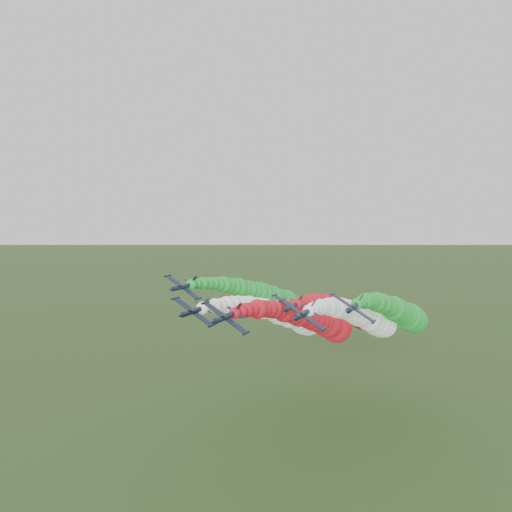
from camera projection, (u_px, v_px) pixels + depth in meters
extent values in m
cylinder|color=#101B32|center=(226.00, 317.00, 85.61)|extent=(1.43, 8.51, 1.43)
cone|color=#101B32|center=(213.00, 322.00, 81.00)|extent=(1.30, 1.70, 1.30)
cone|color=black|center=(238.00, 312.00, 89.87)|extent=(1.30, 0.85, 1.30)
ellipsoid|color=black|center=(222.00, 317.00, 83.77)|extent=(0.96, 1.78, 0.89)
cube|color=#101B32|center=(225.00, 318.00, 85.47)|extent=(7.84, 1.80, 4.77)
cylinder|color=#101B32|center=(205.00, 303.00, 86.79)|extent=(0.57, 2.46, 0.57)
cylinder|color=#101B32|center=(246.00, 333.00, 84.15)|extent=(0.57, 2.46, 0.57)
cube|color=#101B32|center=(238.00, 308.00, 88.63)|extent=(1.23, 1.42, 1.93)
cube|color=#101B32|center=(235.00, 312.00, 88.88)|extent=(3.13, 1.04, 1.93)
sphere|color=#B31420|center=(234.00, 313.00, 88.65)|extent=(2.12, 2.12, 2.12)
sphere|color=#B31420|center=(240.00, 311.00, 90.99)|extent=(2.50, 2.50, 2.50)
sphere|color=#B31420|center=(246.00, 310.00, 93.33)|extent=(2.80, 2.80, 2.80)
sphere|color=#B31420|center=(252.00, 309.00, 95.67)|extent=(2.86, 2.86, 2.86)
sphere|color=#B31420|center=(258.00, 309.00, 97.99)|extent=(3.89, 3.89, 3.89)
sphere|color=#B31420|center=(263.00, 309.00, 100.31)|extent=(3.56, 3.56, 3.56)
sphere|color=#B31420|center=(268.00, 309.00, 102.62)|extent=(3.69, 3.69, 3.69)
sphere|color=#B31420|center=(274.00, 309.00, 104.92)|extent=(3.90, 3.90, 3.90)
sphere|color=#B31420|center=(279.00, 310.00, 107.21)|extent=(3.91, 3.91, 3.91)
sphere|color=#B31420|center=(284.00, 311.00, 109.49)|extent=(5.03, 5.03, 5.03)
sphere|color=#B31420|center=(289.00, 312.00, 111.77)|extent=(4.54, 4.54, 4.54)
sphere|color=#B31420|center=(294.00, 313.00, 114.03)|extent=(5.26, 5.26, 5.26)
sphere|color=#B31420|center=(299.00, 314.00, 116.29)|extent=(5.89, 5.89, 5.89)
sphere|color=#B31420|center=(304.00, 315.00, 118.53)|extent=(5.51, 5.51, 5.51)
sphere|color=#B31420|center=(309.00, 317.00, 120.77)|extent=(5.83, 5.83, 5.83)
sphere|color=#B31420|center=(313.00, 318.00, 123.00)|extent=(6.32, 6.32, 6.32)
sphere|color=#B31420|center=(318.00, 320.00, 125.22)|extent=(6.31, 6.31, 6.31)
sphere|color=#B31420|center=(323.00, 322.00, 127.42)|extent=(6.40, 6.40, 6.40)
sphere|color=#B31420|center=(327.00, 323.00, 129.62)|extent=(7.50, 7.50, 7.50)
sphere|color=#B31420|center=(332.00, 325.00, 131.81)|extent=(6.63, 6.63, 6.63)
sphere|color=#B31420|center=(336.00, 327.00, 133.99)|extent=(8.43, 8.43, 8.43)
cylinder|color=#101B32|center=(194.00, 311.00, 94.31)|extent=(1.43, 8.51, 1.43)
cone|color=#101B32|center=(180.00, 316.00, 89.70)|extent=(1.30, 1.70, 1.30)
cone|color=black|center=(206.00, 307.00, 98.57)|extent=(1.30, 0.85, 1.30)
ellipsoid|color=black|center=(190.00, 311.00, 92.47)|extent=(0.96, 1.78, 0.89)
cube|color=#101B32|center=(193.00, 312.00, 94.18)|extent=(7.84, 1.80, 4.77)
cylinder|color=#101B32|center=(175.00, 298.00, 95.49)|extent=(0.57, 2.46, 0.57)
cylinder|color=#101B32|center=(212.00, 326.00, 92.86)|extent=(0.57, 2.46, 0.57)
cube|color=#101B32|center=(206.00, 303.00, 97.33)|extent=(1.23, 1.42, 1.93)
cube|color=#101B32|center=(204.00, 307.00, 97.58)|extent=(3.13, 1.04, 1.93)
sphere|color=white|center=(203.00, 308.00, 97.36)|extent=(2.52, 2.52, 2.52)
sphere|color=white|center=(209.00, 306.00, 99.70)|extent=(2.51, 2.51, 2.51)
sphere|color=white|center=(215.00, 305.00, 102.04)|extent=(2.91, 2.91, 2.91)
sphere|color=white|center=(221.00, 305.00, 104.37)|extent=(2.83, 2.83, 2.83)
sphere|color=white|center=(227.00, 305.00, 106.69)|extent=(3.61, 3.61, 3.61)
sphere|color=white|center=(232.00, 305.00, 109.01)|extent=(3.87, 3.87, 3.87)
sphere|color=white|center=(238.00, 305.00, 111.32)|extent=(4.13, 4.13, 4.13)
sphere|color=white|center=(243.00, 305.00, 113.62)|extent=(4.26, 4.26, 4.26)
sphere|color=white|center=(249.00, 306.00, 115.91)|extent=(4.77, 4.77, 4.77)
sphere|color=white|center=(254.00, 307.00, 118.20)|extent=(4.51, 4.51, 4.51)
sphere|color=white|center=(259.00, 308.00, 120.47)|extent=(4.86, 4.86, 4.86)
sphere|color=white|center=(265.00, 309.00, 122.74)|extent=(5.13, 5.13, 5.13)
sphere|color=white|center=(270.00, 310.00, 124.99)|extent=(4.81, 4.81, 4.81)
sphere|color=white|center=(275.00, 311.00, 127.24)|extent=(5.50, 5.50, 5.50)
sphere|color=white|center=(280.00, 313.00, 129.47)|extent=(6.35, 6.35, 6.35)
sphere|color=white|center=(284.00, 314.00, 131.70)|extent=(5.40, 5.40, 5.40)
sphere|color=white|center=(289.00, 316.00, 133.92)|extent=(6.59, 6.59, 6.59)
sphere|color=white|center=(294.00, 317.00, 136.13)|extent=(6.19, 6.19, 6.19)
sphere|color=white|center=(299.00, 319.00, 138.33)|extent=(6.75, 6.75, 6.75)
sphere|color=white|center=(304.00, 321.00, 140.51)|extent=(7.74, 7.74, 7.74)
sphere|color=white|center=(308.00, 323.00, 142.69)|extent=(7.38, 7.38, 7.38)
cylinder|color=#101B32|center=(303.00, 314.00, 87.86)|extent=(1.43, 8.51, 1.43)
cone|color=#101B32|center=(294.00, 319.00, 83.25)|extent=(1.30, 1.70, 1.30)
cone|color=black|center=(311.00, 309.00, 92.12)|extent=(1.30, 0.85, 1.30)
ellipsoid|color=black|center=(301.00, 314.00, 86.02)|extent=(0.96, 1.78, 0.89)
cube|color=#101B32|center=(303.00, 315.00, 87.72)|extent=(7.84, 1.80, 4.77)
cylinder|color=#101B32|center=(282.00, 300.00, 89.04)|extent=(0.57, 2.46, 0.57)
cylinder|color=#101B32|center=(324.00, 330.00, 86.40)|extent=(0.57, 2.46, 0.57)
cube|color=#101B32|center=(312.00, 305.00, 90.88)|extent=(1.23, 1.42, 1.93)
cube|color=#101B32|center=(310.00, 310.00, 91.12)|extent=(3.13, 1.04, 1.93)
sphere|color=white|center=(309.00, 311.00, 90.90)|extent=(2.18, 2.18, 2.18)
sphere|color=white|center=(313.00, 309.00, 93.24)|extent=(2.50, 2.50, 2.50)
sphere|color=white|center=(317.00, 308.00, 95.58)|extent=(2.74, 2.74, 2.74)
sphere|color=white|center=(321.00, 307.00, 97.91)|extent=(3.15, 3.15, 3.15)
sphere|color=white|center=(325.00, 307.00, 100.24)|extent=(3.10, 3.10, 3.10)
sphere|color=white|center=(328.00, 307.00, 102.56)|extent=(3.69, 3.69, 3.69)
sphere|color=white|center=(332.00, 307.00, 104.87)|extent=(3.58, 3.58, 3.58)
sphere|color=white|center=(336.00, 307.00, 107.17)|extent=(4.59, 4.59, 4.59)
sphere|color=white|center=(340.00, 308.00, 109.46)|extent=(4.62, 4.62, 4.62)
sphere|color=white|center=(344.00, 309.00, 111.74)|extent=(4.60, 4.60, 4.60)
sphere|color=white|center=(347.00, 310.00, 114.01)|extent=(4.40, 4.40, 4.40)
sphere|color=white|center=(351.00, 311.00, 116.28)|extent=(5.23, 5.23, 5.23)
sphere|color=white|center=(355.00, 312.00, 118.54)|extent=(5.81, 5.81, 5.81)
sphere|color=white|center=(358.00, 313.00, 120.78)|extent=(6.37, 6.37, 6.37)
sphere|color=white|center=(362.00, 315.00, 123.02)|extent=(5.97, 5.97, 5.97)
sphere|color=white|center=(366.00, 316.00, 125.25)|extent=(5.79, 5.79, 5.79)
sphere|color=white|center=(370.00, 318.00, 127.46)|extent=(6.92, 6.92, 6.92)
sphere|color=white|center=(373.00, 320.00, 129.67)|extent=(7.00, 7.00, 7.00)
sphere|color=white|center=(377.00, 321.00, 131.87)|extent=(7.66, 7.66, 7.66)
sphere|color=white|center=(381.00, 323.00, 134.06)|extent=(7.58, 7.58, 7.58)
sphere|color=white|center=(384.00, 325.00, 136.24)|extent=(6.76, 6.76, 6.76)
cylinder|color=#101B32|center=(183.00, 286.00, 109.50)|extent=(1.43, 8.51, 1.43)
cone|color=#101B32|center=(171.00, 289.00, 104.89)|extent=(1.30, 1.70, 1.30)
cone|color=black|center=(194.00, 284.00, 113.76)|extent=(1.30, 0.85, 1.30)
ellipsoid|color=black|center=(180.00, 286.00, 107.66)|extent=(0.96, 1.78, 0.89)
cube|color=#101B32|center=(183.00, 287.00, 109.36)|extent=(7.84, 1.80, 4.77)
cylinder|color=#101B32|center=(167.00, 276.00, 110.68)|extent=(0.57, 2.46, 0.57)
cylinder|color=#101B32|center=(198.00, 299.00, 108.04)|extent=(0.57, 2.46, 0.57)
cube|color=#101B32|center=(194.00, 281.00, 112.52)|extent=(1.23, 1.42, 1.93)
cube|color=#101B32|center=(192.00, 284.00, 112.77)|extent=(3.13, 1.04, 1.93)
sphere|color=green|center=(191.00, 285.00, 112.54)|extent=(2.52, 2.52, 2.52)
sphere|color=green|center=(197.00, 284.00, 114.88)|extent=(2.37, 2.37, 2.37)
sphere|color=green|center=(202.00, 283.00, 117.22)|extent=(2.96, 2.96, 2.96)
sphere|color=green|center=(208.00, 283.00, 119.56)|extent=(3.01, 3.01, 3.01)
sphere|color=green|center=(213.00, 283.00, 121.88)|extent=(3.11, 3.11, 3.11)
sphere|color=green|center=(218.00, 284.00, 124.20)|extent=(3.43, 3.43, 3.43)
sphere|color=green|center=(223.00, 284.00, 126.51)|extent=(4.08, 4.08, 4.08)
sphere|color=green|center=(229.00, 285.00, 128.81)|extent=(3.98, 3.98, 3.98)
sphere|color=green|center=(234.00, 286.00, 131.10)|extent=(4.37, 4.37, 4.37)
sphere|color=green|center=(239.00, 287.00, 133.38)|extent=(4.98, 4.98, 4.98)
sphere|color=green|center=(243.00, 288.00, 135.66)|extent=(4.76, 4.76, 4.76)
sphere|color=green|center=(248.00, 290.00, 137.92)|extent=(5.15, 5.15, 5.15)
sphere|color=green|center=(253.00, 291.00, 140.18)|extent=(5.40, 5.40, 5.40)
sphere|color=green|center=(258.00, 292.00, 142.42)|extent=(6.12, 6.12, 6.12)
sphere|color=green|center=(263.00, 294.00, 144.66)|extent=(6.52, 6.52, 6.52)
sphere|color=green|center=(267.00, 296.00, 146.89)|extent=(6.26, 6.26, 6.26)
sphere|color=green|center=(272.00, 297.00, 149.11)|extent=(7.10, 7.10, 7.10)
sphere|color=green|center=(276.00, 299.00, 151.31)|extent=(6.85, 6.85, 6.85)
sphere|color=green|center=(281.00, 301.00, 153.51)|extent=(7.09, 7.09, 7.09)
sphere|color=green|center=(285.00, 303.00, 155.70)|extent=(8.09, 8.09, 8.09)
sphere|color=green|center=(290.00, 305.00, 157.88)|extent=(7.46, 7.46, 7.46)
cylinder|color=#101B32|center=(353.00, 307.00, 92.31)|extent=(1.43, 8.51, 1.43)
cone|color=#101B32|center=(347.00, 312.00, 87.70)|extent=(1.30, 1.70, 1.30)
cone|color=black|center=(358.00, 303.00, 96.57)|extent=(1.30, 0.85, 1.30)
ellipsoid|color=black|center=(352.00, 307.00, 90.47)|extent=(0.96, 1.78, 0.89)
cube|color=#101B32|center=(353.00, 308.00, 92.17)|extent=(7.84, 1.80, 4.77)
cylinder|color=#101B32|center=(332.00, 294.00, 93.49)|extent=(0.57, 2.46, 0.57)
cylinder|color=#101B32|center=(374.00, 322.00, 90.85)|extent=(0.57, 2.46, 0.57)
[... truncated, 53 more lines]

